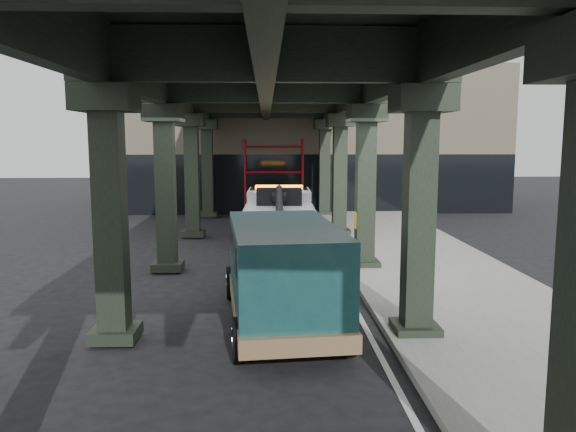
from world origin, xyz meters
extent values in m
plane|color=black|center=(0.00, 0.00, 0.00)|extent=(90.00, 90.00, 0.00)
cube|color=gray|center=(4.50, 2.00, 0.07)|extent=(5.00, 40.00, 0.15)
cube|color=silver|center=(1.70, 2.00, 0.01)|extent=(0.12, 38.00, 0.01)
cube|color=black|center=(2.60, -4.00, 2.50)|extent=(0.55, 0.55, 5.00)
cube|color=black|center=(2.60, -4.00, 4.75)|extent=(1.10, 1.10, 0.50)
cube|color=black|center=(2.60, -4.00, 0.18)|extent=(0.90, 0.90, 0.24)
cube|color=black|center=(2.60, 2.00, 2.50)|extent=(0.55, 0.55, 5.00)
cube|color=black|center=(2.60, 2.00, 4.75)|extent=(1.10, 1.10, 0.50)
cube|color=black|center=(2.60, 2.00, 0.18)|extent=(0.90, 0.90, 0.24)
cube|color=black|center=(2.60, 8.00, 2.50)|extent=(0.55, 0.55, 5.00)
cube|color=black|center=(2.60, 8.00, 4.75)|extent=(1.10, 1.10, 0.50)
cube|color=black|center=(2.60, 8.00, 0.18)|extent=(0.90, 0.90, 0.24)
cube|color=black|center=(2.60, 14.00, 2.50)|extent=(0.55, 0.55, 5.00)
cube|color=black|center=(2.60, 14.00, 4.75)|extent=(1.10, 1.10, 0.50)
cube|color=black|center=(2.60, 14.00, 0.18)|extent=(0.90, 0.90, 0.24)
cube|color=black|center=(-3.40, -4.00, 2.50)|extent=(0.55, 0.55, 5.00)
cube|color=black|center=(-3.40, -4.00, 4.75)|extent=(1.10, 1.10, 0.50)
cube|color=black|center=(-3.40, -4.00, 0.18)|extent=(0.90, 0.90, 0.24)
cube|color=black|center=(-3.40, 2.00, 2.50)|extent=(0.55, 0.55, 5.00)
cube|color=black|center=(-3.40, 2.00, 4.75)|extent=(1.10, 1.10, 0.50)
cube|color=black|center=(-3.40, 2.00, 0.18)|extent=(0.90, 0.90, 0.24)
cube|color=black|center=(-3.40, 8.00, 2.50)|extent=(0.55, 0.55, 5.00)
cube|color=black|center=(-3.40, 8.00, 4.75)|extent=(1.10, 1.10, 0.50)
cube|color=black|center=(-3.40, 8.00, 0.18)|extent=(0.90, 0.90, 0.24)
cube|color=black|center=(-3.40, 14.00, 2.50)|extent=(0.55, 0.55, 5.00)
cube|color=black|center=(-3.40, 14.00, 4.75)|extent=(1.10, 1.10, 0.50)
cube|color=black|center=(-3.40, 14.00, 0.18)|extent=(0.90, 0.90, 0.24)
cube|color=black|center=(2.60, 2.00, 5.55)|extent=(0.35, 32.00, 1.10)
cube|color=black|center=(-3.40, 2.00, 5.55)|extent=(0.35, 32.00, 1.10)
cube|color=black|center=(-0.40, 2.00, 5.55)|extent=(0.35, 32.00, 1.10)
cube|color=black|center=(-0.40, 2.00, 6.25)|extent=(7.40, 32.00, 0.30)
cube|color=#C6B793|center=(2.00, 20.00, 4.00)|extent=(22.00, 10.00, 8.00)
cylinder|color=#A80D19|center=(-1.50, 14.90, 2.00)|extent=(0.08, 0.08, 4.00)
cylinder|color=#A80D19|center=(-1.50, 14.10, 2.00)|extent=(0.08, 0.08, 4.00)
cylinder|color=#A80D19|center=(1.50, 14.90, 2.00)|extent=(0.08, 0.08, 4.00)
cylinder|color=#A80D19|center=(1.50, 14.10, 2.00)|extent=(0.08, 0.08, 4.00)
cylinder|color=#A80D19|center=(0.00, 14.90, 1.00)|extent=(3.00, 0.08, 0.08)
cylinder|color=#A80D19|center=(0.00, 14.90, 2.30)|extent=(3.00, 0.08, 0.08)
cylinder|color=#A80D19|center=(0.00, 14.90, 3.60)|extent=(3.00, 0.08, 0.08)
cube|color=black|center=(0.00, 2.50, 0.64)|extent=(1.05, 6.87, 0.23)
cube|color=silver|center=(0.05, 4.83, 1.42)|extent=(2.19, 2.24, 1.65)
cube|color=silver|center=(0.07, 5.79, 0.96)|extent=(2.16, 0.68, 0.82)
cube|color=black|center=(0.05, 5.06, 1.87)|extent=(2.03, 1.23, 0.78)
cube|color=silver|center=(-0.02, 1.45, 1.23)|extent=(2.29, 4.61, 1.28)
cube|color=orange|center=(0.04, 4.65, 2.33)|extent=(1.65, 0.29, 0.15)
cube|color=black|center=(0.02, 3.28, 2.15)|extent=(1.47, 0.58, 0.55)
cylinder|color=black|center=(-0.02, 1.63, 1.92)|extent=(0.28, 3.20, 1.23)
cube|color=black|center=(-0.07, -0.88, 0.32)|extent=(0.30, 1.29, 0.16)
cube|color=black|center=(-0.08, -1.52, 0.27)|extent=(1.47, 0.26, 0.16)
cylinder|color=black|center=(-0.95, 5.13, 0.50)|extent=(0.34, 1.01, 1.01)
cylinder|color=silver|center=(-0.95, 5.13, 0.50)|extent=(0.37, 0.56, 0.55)
cylinder|color=black|center=(1.06, 5.08, 0.50)|extent=(0.34, 1.01, 1.01)
cylinder|color=silver|center=(1.06, 5.08, 0.50)|extent=(0.37, 0.56, 0.55)
cylinder|color=black|center=(-1.01, 2.11, 0.50)|extent=(0.34, 1.01, 1.01)
cylinder|color=silver|center=(-1.01, 2.11, 0.50)|extent=(0.37, 0.56, 0.55)
cylinder|color=black|center=(1.00, 2.07, 0.50)|extent=(0.34, 1.01, 1.01)
cylinder|color=silver|center=(1.00, 2.07, 0.50)|extent=(0.37, 0.56, 0.55)
cylinder|color=black|center=(-1.04, 0.92, 0.50)|extent=(0.34, 1.01, 1.01)
cylinder|color=silver|center=(-1.04, 0.92, 0.50)|extent=(0.37, 0.56, 0.55)
cylinder|color=black|center=(0.97, 0.88, 0.50)|extent=(0.34, 1.01, 1.01)
cylinder|color=silver|center=(0.97, 0.88, 0.50)|extent=(0.37, 0.56, 0.55)
cube|color=#113B3D|center=(-0.30, -0.86, 0.93)|extent=(2.10, 1.26, 0.88)
cube|color=#113B3D|center=(-0.05, -3.54, 1.32)|extent=(2.46, 4.57, 1.91)
cube|color=olive|center=(-0.08, -3.15, 0.54)|extent=(2.60, 5.64, 0.34)
cube|color=black|center=(-0.26, -1.25, 1.71)|extent=(1.94, 0.60, 0.81)
cube|color=black|center=(-0.07, -3.25, 1.81)|extent=(2.40, 3.70, 0.54)
cube|color=silver|center=(-0.35, -0.35, 0.54)|extent=(1.96, 0.30, 0.29)
cylinder|color=black|center=(-1.27, -1.01, 0.41)|extent=(0.35, 0.84, 0.82)
cylinder|color=silver|center=(-1.27, -1.01, 0.41)|extent=(0.35, 0.48, 0.45)
cylinder|color=black|center=(0.68, -0.82, 0.41)|extent=(0.35, 0.84, 0.82)
cylinder|color=silver|center=(0.68, -0.82, 0.41)|extent=(0.35, 0.48, 0.45)
cylinder|color=black|center=(-0.88, -5.09, 0.41)|extent=(0.35, 0.84, 0.82)
cylinder|color=silver|center=(-0.88, -5.09, 0.41)|extent=(0.35, 0.48, 0.45)
cylinder|color=black|center=(1.06, -4.91, 0.41)|extent=(0.35, 0.84, 0.82)
cylinder|color=silver|center=(1.06, -4.91, 0.41)|extent=(0.35, 0.48, 0.45)
camera|label=1|loc=(-0.39, -14.82, 3.98)|focal=35.00mm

